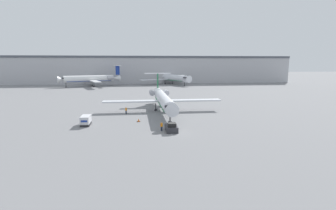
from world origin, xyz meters
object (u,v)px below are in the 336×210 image
worker_near_tug (162,126)px  airplane_parked_far_left (91,79)px  pushback_tug (171,128)px  airplane_parked_far_right (170,78)px  luggage_cart (86,120)px  airplane_main (163,99)px  worker_by_wing (126,110)px  traffic_cone_left (139,120)px

worker_near_tug → airplane_parked_far_left: airplane_parked_far_left is taller
pushback_tug → airplane_parked_far_right: size_ratio=0.11×
luggage_cart → worker_near_tug: size_ratio=2.14×
pushback_tug → airplane_parked_far_left: size_ratio=0.12×
pushback_tug → airplane_parked_far_left: airplane_parked_far_left is taller
airplane_main → pushback_tug: 20.39m
luggage_cart → worker_near_tug: (14.65, -6.33, -0.08)m
pushback_tug → worker_by_wing: (-8.78, 17.76, 0.25)m
traffic_cone_left → worker_by_wing: bearing=107.7°
luggage_cart → worker_by_wing: (7.62, 11.04, -0.08)m
airplane_parked_far_left → worker_by_wing: bearing=-75.1°
luggage_cart → airplane_parked_far_left: (-13.23, 89.58, 3.14)m
airplane_main → worker_near_tug: size_ratio=19.72×
airplane_parked_far_right → worker_by_wing: bearing=-104.2°
pushback_tug → traffic_cone_left: size_ratio=5.67×
pushback_tug → worker_by_wing: pushback_tug is taller
airplane_parked_far_right → traffic_cone_left: bearing=-101.3°
airplane_main → luggage_cart: 21.78m
worker_near_tug → airplane_parked_far_left: size_ratio=0.05×
worker_near_tug → traffic_cone_left: worker_near_tug is taller
worker_by_wing → airplane_parked_far_left: bearing=104.9°
pushback_tug → airplane_parked_far_right: airplane_parked_far_right is taller
worker_near_tug → traffic_cone_left: size_ratio=2.37×
worker_near_tug → worker_by_wing: size_ratio=1.00×
worker_by_wing → airplane_main: bearing=14.7°
worker_by_wing → traffic_cone_left: size_ratio=2.38×
worker_near_tug → worker_by_wing: 18.74m
pushback_tug → luggage_cart: (-16.40, 6.72, 0.33)m
worker_near_tug → airplane_parked_far_right: (15.54, 106.86, 2.91)m
airplane_main → worker_by_wing: 9.94m
worker_near_tug → airplane_parked_far_right: bearing=81.7°
worker_by_wing → airplane_parked_far_left: 81.32m
traffic_cone_left → airplane_parked_far_right: (19.64, 98.63, 3.50)m
luggage_cart → worker_by_wing: size_ratio=2.13×
luggage_cart → airplane_parked_far_left: size_ratio=0.11×
luggage_cart → traffic_cone_left: 10.74m
worker_near_tug → worker_by_wing: worker_by_wing is taller
luggage_cart → worker_by_wing: luggage_cart is taller
airplane_main → airplane_parked_far_right: airplane_parked_far_right is taller
pushback_tug → luggage_cart: 17.73m
worker_near_tug → airplane_parked_far_right: size_ratio=0.05×
airplane_main → worker_by_wing: (-9.33, -2.45, -2.40)m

